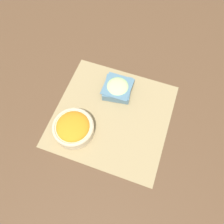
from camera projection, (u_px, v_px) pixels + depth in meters
ground_plane at (112, 116)px, 0.91m from camera, size 3.00×3.00×0.00m
placemat at (112, 115)px, 0.90m from camera, size 0.45×0.47×0.00m
cucumber_bowl at (118, 88)px, 0.93m from camera, size 0.13×0.13×0.05m
carrot_bowl at (73, 128)px, 0.84m from camera, size 0.16×0.16×0.06m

